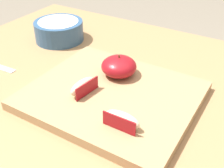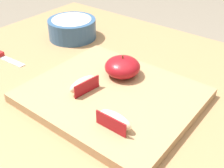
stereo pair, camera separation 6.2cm
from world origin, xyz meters
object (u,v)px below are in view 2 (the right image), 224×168
object	(u,v)px
cutting_board	(112,95)
apple_half_skin_up	(122,67)
apple_wedge_back	(83,84)
apple_wedge_front	(115,120)
ceramic_fruit_bowl	(72,28)

from	to	relation	value
cutting_board	apple_half_skin_up	bearing A→B (deg)	108.25
cutting_board	apple_wedge_back	bearing A→B (deg)	-145.16
cutting_board	apple_wedge_front	xyz separation A→B (m)	(0.08, -0.09, 0.03)
ceramic_fruit_bowl	apple_wedge_back	bearing A→B (deg)	-40.78
cutting_board	apple_half_skin_up	xyz separation A→B (m)	(-0.02, 0.07, 0.03)
cutting_board	ceramic_fruit_bowl	distance (m)	0.37
apple_half_skin_up	apple_wedge_front	distance (m)	0.19
apple_wedge_back	cutting_board	bearing A→B (deg)	34.84
cutting_board	apple_wedge_front	distance (m)	0.12
cutting_board	apple_wedge_front	bearing A→B (deg)	-49.27
apple_wedge_back	ceramic_fruit_bowl	world-z (taller)	ceramic_fruit_bowl
cutting_board	ceramic_fruit_bowl	size ratio (longest dim) A/B	2.39
apple_half_skin_up	ceramic_fruit_bowl	bearing A→B (deg)	157.86
cutting_board	apple_wedge_front	world-z (taller)	apple_wedge_front
apple_half_skin_up	ceramic_fruit_bowl	size ratio (longest dim) A/B	0.56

